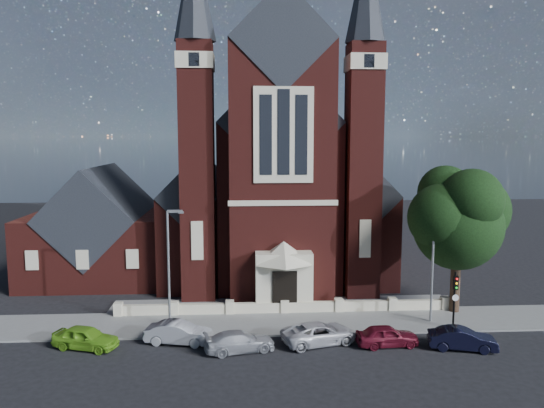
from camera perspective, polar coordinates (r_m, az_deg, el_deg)
The scene contains 16 objects.
ground at distance 47.76m, azimuth 0.51°, elevation -8.39°, with size 120.00×120.00×0.00m, color black.
pavement_strip at distance 37.79m, azimuth 1.62°, elevation -12.68°, with size 60.00×5.00×0.12m, color slate.
forecourt_paving at distance 41.56m, azimuth 1.13°, elevation -10.81°, with size 26.00×3.00×0.14m, color slate.
forecourt_wall at distance 39.67m, azimuth 1.36°, elevation -11.70°, with size 24.00×0.40×0.90m, color beige.
church at distance 54.12m, azimuth -0.05°, elevation 2.27°, with size 20.01×34.90×29.20m.
parish_hall at distance 51.32m, azimuth -17.87°, elevation -3.06°, with size 12.00×12.20×10.24m.
street_tree at distance 40.27m, azimuth 19.66°, elevation -1.63°, with size 6.40×6.60×10.70m.
street_lamp_left at distance 36.17m, azimuth -10.94°, elevation -6.12°, with size 1.16×0.22×8.09m.
street_lamp_right at distance 38.22m, azimuth 17.04°, elevation -5.59°, with size 1.16×0.22×8.09m.
traffic_signal at distance 37.63m, azimuth 19.08°, elevation -9.04°, with size 0.28×0.42×4.00m.
car_lime_van at distance 35.28m, azimuth -19.41°, elevation -13.39°, with size 1.63×4.06×1.38m, color #6FB424.
car_silver_a at distance 34.61m, azimuth -9.98°, elevation -13.49°, with size 1.46×4.20×1.38m, color #939599.
car_silver_b at distance 33.06m, azimuth -3.51°, elevation -14.53°, with size 1.74×4.27×1.24m, color #999BA0.
car_white_suv at distance 34.26m, azimuth 5.14°, elevation -13.67°, with size 2.21×4.79×1.33m, color silver.
car_dark_red at distance 34.50m, azimuth 12.27°, elevation -13.67°, with size 1.56×3.87×1.32m, color maroon.
car_navy at distance 35.20m, azimuth 19.78°, elevation -13.50°, with size 1.41×4.04×1.33m, color black.
Camera 1 is at (-3.14, -30.89, 12.88)m, focal length 35.00 mm.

